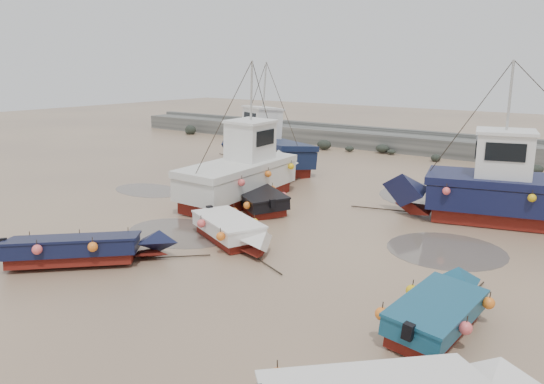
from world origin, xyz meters
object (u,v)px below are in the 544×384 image
at_px(dinghy_2, 440,305).
at_px(cabin_boat_0, 261,146).
at_px(dinghy_4, 254,194).
at_px(cabin_boat_1, 246,171).
at_px(dinghy_1, 85,246).
at_px(person, 227,193).
at_px(cabin_boat_2, 511,190).
at_px(dinghy_5, 232,228).

xyz_separation_m(dinghy_2, cabin_boat_0, (-15.60, 13.03, 0.78)).
relative_size(dinghy_4, cabin_boat_1, 0.60).
bearing_deg(dinghy_1, dinghy_2, 58.46).
xyz_separation_m(dinghy_1, person, (-2.63, 9.63, -0.54)).
xyz_separation_m(cabin_boat_0, cabin_boat_1, (4.08, -6.35, 0.01)).
relative_size(cabin_boat_1, person, 5.78).
bearing_deg(cabin_boat_2, cabin_boat_0, 63.09).
distance_m(dinghy_2, person, 14.84).
bearing_deg(cabin_boat_1, dinghy_1, -88.53).
bearing_deg(cabin_boat_2, person, 88.25).
relative_size(dinghy_4, dinghy_5, 1.12).
xyz_separation_m(dinghy_2, person, (-13.03, 7.08, -0.56)).
height_order(cabin_boat_0, cabin_boat_1, same).
xyz_separation_m(dinghy_1, cabin_boat_0, (-5.20, 15.57, 0.80)).
height_order(dinghy_2, cabin_boat_1, cabin_boat_1).
bearing_deg(person, dinghy_2, 136.78).
height_order(cabin_boat_1, cabin_boat_2, same).
bearing_deg(dinghy_1, person, 150.00).
height_order(dinghy_5, cabin_boat_0, cabin_boat_0).
bearing_deg(dinghy_1, dinghy_4, 135.48).
bearing_deg(cabin_boat_1, cabin_boat_2, 12.13).
distance_m(dinghy_1, dinghy_4, 8.56).
height_order(dinghy_2, dinghy_4, same).
distance_m(dinghy_2, dinghy_4, 12.11).
distance_m(dinghy_2, cabin_boat_0, 20.34).
xyz_separation_m(dinghy_4, cabin_boat_0, (-5.09, 7.01, 0.80)).
relative_size(dinghy_1, cabin_boat_0, 0.53).
bearing_deg(person, dinghy_5, 118.46).
distance_m(cabin_boat_0, cabin_boat_1, 7.55).
bearing_deg(cabin_boat_2, dinghy_4, 97.27).
xyz_separation_m(dinghy_5, cabin_boat_0, (-7.69, 11.40, 0.79)).
xyz_separation_m(cabin_boat_2, person, (-12.15, -2.97, -1.32)).
relative_size(dinghy_1, dinghy_2, 0.97).
bearing_deg(cabin_boat_2, dinghy_5, 124.65).
bearing_deg(dinghy_2, dinghy_5, 170.15).
xyz_separation_m(dinghy_2, cabin_boat_1, (-11.52, 6.68, 0.79)).
relative_size(cabin_boat_1, cabin_boat_2, 0.92).
bearing_deg(cabin_boat_1, dinghy_5, -59.97).
height_order(dinghy_4, cabin_boat_2, cabin_boat_2).
xyz_separation_m(dinghy_5, cabin_boat_1, (-3.60, 5.05, 0.79)).
relative_size(dinghy_5, cabin_boat_0, 0.54).
bearing_deg(dinghy_2, cabin_boat_2, 96.77).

